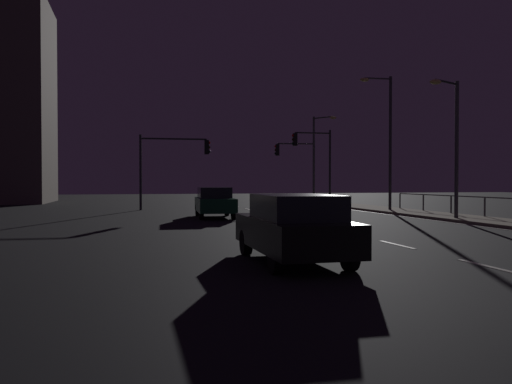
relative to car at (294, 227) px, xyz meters
The scene contains 12 objects.
ground_plane 11.68m from the car, 70.05° to the left, with size 112.00×112.00×0.00m, color black.
sidewalk_right 16.36m from the car, 42.09° to the left, with size 2.85×77.00×0.14m, color gray.
lane_markings_center 15.01m from the car, 74.62° to the left, with size 0.14×50.00×0.01m.
lane_edge_line 19.09m from the car, 56.76° to the left, with size 0.14×53.00×0.01m.
car is the anchor object (origin of this frame).
car_oncoming 15.25m from the car, 87.87° to the left, with size 2.08×4.50×1.57m.
traffic_light_mid_right 27.66m from the car, 68.99° to the left, with size 3.12×0.34×5.66m.
traffic_light_mid_left 23.22m from the car, 92.46° to the left, with size 4.65×0.48×4.94m.
traffic_light_far_left 31.18m from the car, 71.78° to the left, with size 3.40×0.63×5.12m.
street_lamp_across_street 21.63m from the car, 56.73° to the left, with size 2.06×0.39×8.21m.
street_lamp_median 15.39m from the car, 42.46° to the left, with size 2.01×1.02×6.50m.
street_lamp_corner 30.98m from the car, 68.63° to the left, with size 1.40×1.92×7.09m.
Camera 1 is at (-7.59, -4.75, 1.87)m, focal length 36.12 mm.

